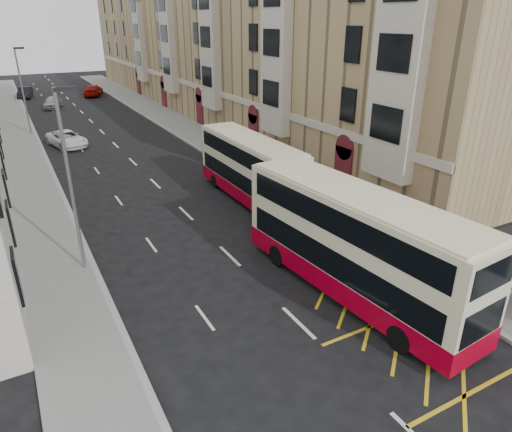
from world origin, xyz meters
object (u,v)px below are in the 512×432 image
double_decker_rear (250,169)px  street_lamp_near (70,173)px  car_red (93,90)px  double_decker_front (354,244)px  car_dark (25,92)px  pedestrian_far (445,246)px  white_van (67,139)px  pedestrian_near (469,284)px  street_lamp_far (22,86)px  pedestrian_mid (491,276)px  car_silver (53,102)px

double_decker_rear → street_lamp_near: bearing=-159.0°
double_decker_rear → car_red: bearing=90.8°
double_decker_front → car_dark: double_decker_front is taller
pedestrian_far → car_dark: 64.08m
white_van → pedestrian_near: bearing=-87.0°
street_lamp_far → pedestrian_near: (12.73, -40.32, -3.56)m
double_decker_rear → pedestrian_mid: bearing=-76.9°
street_lamp_near → white_van: street_lamp_near is taller
pedestrian_mid → white_van: size_ratio=0.36×
double_decker_rear → pedestrian_mid: size_ratio=5.62×
double_decker_rear → car_dark: (-9.59, 50.94, -1.26)m
car_dark → car_silver: bearing=-66.3°
street_lamp_near → car_silver: street_lamp_near is taller
street_lamp_near → double_decker_rear: street_lamp_near is taller
street_lamp_near → double_decker_front: bearing=-37.9°
double_decker_rear → car_red: 48.29m
double_decker_front → pedestrian_near: size_ratio=6.16×
pedestrian_far → car_dark: size_ratio=0.39×
street_lamp_near → double_decker_front: (9.39, -7.32, -2.36)m
pedestrian_near → double_decker_front: bearing=-82.0°
double_decker_rear → pedestrian_near: 14.60m
double_decker_rear → white_van: (-8.26, 19.41, -1.34)m
white_van → street_lamp_near: bearing=-109.9°
white_van → car_dark: (-1.33, 31.53, 0.08)m
white_van → car_silver: (1.16, 20.86, 0.06)m
double_decker_front → pedestrian_mid: size_ratio=6.41×
double_decker_front → double_decker_rear: double_decker_front is taller
car_silver → car_red: bearing=67.4°
street_lamp_near → car_silver: 44.70m
double_decker_rear → pedestrian_far: (3.77, -11.73, -0.96)m
pedestrian_mid → car_dark: (-12.93, 65.35, -0.27)m
double_decker_front → white_van: (-6.91, 30.84, -1.59)m
street_lamp_far → white_van: street_lamp_far is taller
pedestrian_mid → car_red: (-3.98, 62.68, -0.25)m
double_decker_rear → pedestrian_near: size_ratio=5.40×
street_lamp_far → pedestrian_far: size_ratio=4.35×
pedestrian_far → car_dark: pedestrian_far is taller
double_decker_front → car_silver: (-5.75, 51.70, -1.53)m
pedestrian_near → double_decker_rear: bearing=-122.3°
pedestrian_far → double_decker_rear: bearing=-59.8°
street_lamp_far → double_decker_rear: street_lamp_far is taller
double_decker_front → white_van: size_ratio=2.29×
pedestrian_near → pedestrian_far: size_ratio=1.01×
pedestrian_near → car_red: pedestrian_near is taller
car_red → double_decker_front: bearing=108.1°
pedestrian_near → street_lamp_near: bearing=-79.2°
pedestrian_far → car_red: (-4.41, 59.99, -0.28)m
pedestrian_far → white_van: bearing=-56.5°
street_lamp_near → pedestrian_mid: bearing=-36.2°
street_lamp_near → pedestrian_mid: street_lamp_near is taller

